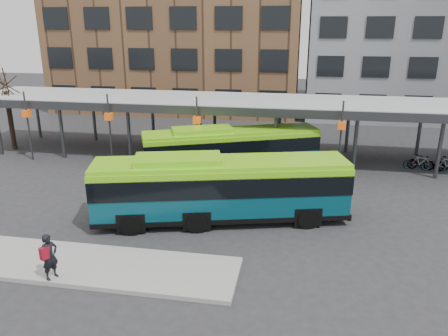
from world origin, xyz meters
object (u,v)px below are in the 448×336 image
tree (10,117)px  bus_rear (231,149)px  bus_front (220,187)px  pedestrian (49,256)px

tree → bus_rear: bearing=-8.8°
bus_front → bus_rear: bearing=80.5°
bus_front → bus_rear: 7.17m
tree → bus_front: (17.88, -9.81, -0.70)m
bus_front → pedestrian: (-5.18, -6.39, -0.65)m
bus_front → pedestrian: bearing=-143.7°
tree → pedestrian: 20.63m
bus_front → tree: bearing=136.6°
tree → bus_rear: (17.24, -2.67, -0.84)m
bus_front → bus_rear: (-0.64, 7.14, -0.14)m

